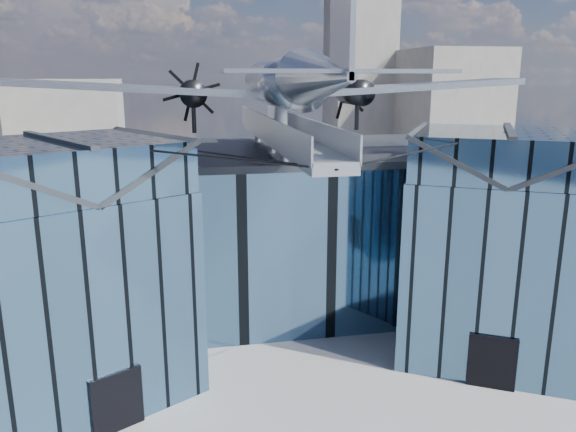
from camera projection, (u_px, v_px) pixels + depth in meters
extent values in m
plane|color=gray|center=(295.00, 358.00, 29.32)|extent=(120.00, 120.00, 0.00)
cube|color=#446A8B|center=(267.00, 227.00, 36.74)|extent=(28.00, 14.00, 9.50)
cube|color=#2A2E33|center=(267.00, 152.00, 35.55)|extent=(28.00, 14.00, 0.40)
cube|color=#446A8B|center=(72.00, 295.00, 25.26)|extent=(11.79, 11.43, 9.50)
cube|color=#446A8B|center=(60.00, 167.00, 23.85)|extent=(11.56, 11.20, 2.20)
cube|color=#2A2E33|center=(3.00, 172.00, 22.41)|extent=(7.98, 9.23, 2.40)
cube|color=#2A2E33|center=(110.00, 162.00, 25.28)|extent=(7.98, 9.23, 2.40)
cube|color=#2A2E33|center=(57.00, 140.00, 23.57)|extent=(4.30, 7.10, 0.18)
cube|color=black|center=(117.00, 402.00, 23.13)|extent=(2.03, 1.32, 2.60)
cube|color=black|center=(162.00, 273.00, 28.13)|extent=(0.34, 0.34, 9.50)
cube|color=#446A8B|center=(497.00, 266.00, 29.19)|extent=(11.79, 11.43, 9.50)
cube|color=#446A8B|center=(507.00, 154.00, 27.77)|extent=(11.56, 11.20, 2.20)
cube|color=#2A2E33|center=(460.00, 152.00, 28.48)|extent=(7.98, 9.23, 2.40)
cube|color=#2A2E33|center=(557.00, 156.00, 27.07)|extent=(7.98, 9.23, 2.40)
cube|color=#2A2E33|center=(510.00, 131.00, 27.49)|extent=(4.30, 7.10, 0.18)
cube|color=black|center=(492.00, 362.00, 26.30)|extent=(2.03, 1.32, 2.60)
cube|color=black|center=(409.00, 257.00, 30.60)|extent=(0.34, 0.34, 9.50)
cube|color=#9BA0A8|center=(283.00, 139.00, 29.97)|extent=(1.80, 21.00, 0.50)
cube|color=#9BA0A8|center=(266.00, 127.00, 29.65)|extent=(0.08, 21.00, 1.10)
cube|color=#9BA0A8|center=(299.00, 126.00, 29.98)|extent=(0.08, 21.00, 1.10)
cylinder|color=#9BA0A8|center=(258.00, 134.00, 39.18)|extent=(0.44, 0.44, 1.35)
cylinder|color=#9BA0A8|center=(272.00, 144.00, 33.47)|extent=(0.44, 0.44, 1.35)
cylinder|color=#9BA0A8|center=(284.00, 152.00, 29.66)|extent=(0.44, 0.44, 1.35)
cylinder|color=#9BA0A8|center=(281.00, 120.00, 30.22)|extent=(0.70, 0.70, 1.40)
cylinder|color=black|center=(185.00, 154.00, 21.78)|extent=(10.55, 6.08, 0.69)
cylinder|color=black|center=(437.00, 148.00, 23.74)|extent=(10.55, 6.08, 0.69)
cylinder|color=black|center=(230.00, 155.00, 27.64)|extent=(6.09, 17.04, 1.19)
cylinder|color=black|center=(347.00, 152.00, 28.76)|extent=(6.09, 17.04, 1.19)
cylinder|color=#A7ACB4|center=(281.00, 83.00, 29.75)|extent=(2.50, 11.00, 2.50)
sphere|color=#A7ACB4|center=(265.00, 82.00, 34.99)|extent=(2.50, 2.50, 2.50)
cube|color=black|center=(267.00, 70.00, 33.87)|extent=(1.60, 1.40, 0.50)
cone|color=#A7ACB4|center=(324.00, 77.00, 21.11)|extent=(2.50, 7.00, 2.50)
cube|color=#A7ACB4|center=(342.00, 27.00, 18.53)|extent=(0.18, 2.40, 3.40)
cube|color=#A7ACB4|center=(340.00, 71.00, 18.96)|extent=(8.00, 1.80, 0.14)
cube|color=#A7ACB4|center=(146.00, 89.00, 29.46)|extent=(14.00, 3.20, 1.08)
cylinder|color=black|center=(193.00, 93.00, 30.54)|extent=(1.44, 3.20, 1.44)
cone|color=black|center=(192.00, 92.00, 32.26)|extent=(0.70, 0.70, 0.70)
cube|color=black|center=(192.00, 92.00, 32.40)|extent=(1.05, 0.06, 3.33)
cube|color=black|center=(192.00, 92.00, 32.40)|extent=(2.53, 0.06, 2.53)
cube|color=black|center=(192.00, 92.00, 32.40)|extent=(3.33, 0.06, 1.05)
cylinder|color=black|center=(194.00, 117.00, 30.27)|extent=(0.24, 0.24, 1.75)
cube|color=#A7ACB4|center=(398.00, 88.00, 32.08)|extent=(14.00, 3.20, 1.08)
cylinder|color=black|center=(354.00, 92.00, 32.27)|extent=(1.44, 3.20, 1.44)
cone|color=black|center=(345.00, 91.00, 33.98)|extent=(0.70, 0.70, 0.70)
cube|color=black|center=(345.00, 91.00, 34.12)|extent=(1.05, 0.06, 3.33)
cube|color=black|center=(345.00, 91.00, 34.12)|extent=(2.53, 0.06, 2.53)
cube|color=black|center=(345.00, 91.00, 34.12)|extent=(3.33, 0.06, 1.05)
cylinder|color=black|center=(357.00, 114.00, 31.99)|extent=(0.24, 0.24, 1.75)
cube|color=gray|center=(448.00, 116.00, 78.84)|extent=(12.00, 14.00, 18.00)
cube|color=gray|center=(69.00, 132.00, 76.26)|extent=(14.00, 10.00, 14.00)
cube|color=gray|center=(359.00, 86.00, 85.52)|extent=(9.00, 9.00, 26.00)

